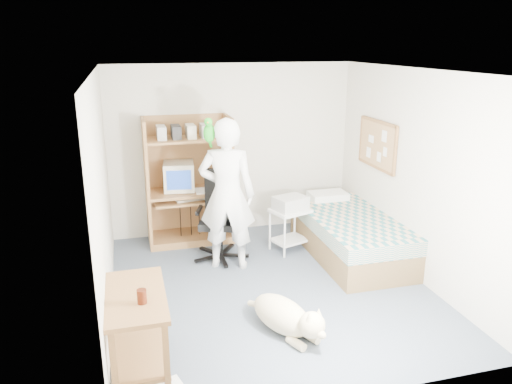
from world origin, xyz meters
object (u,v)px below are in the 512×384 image
dog (286,316)px  printer_cart (290,223)px  computer_hutch (189,186)px  side_desk (137,321)px  person (227,195)px  office_chair (221,227)px  bed (350,235)px

dog → printer_cart: size_ratio=1.75×
computer_hutch → side_desk: 3.08m
side_desk → person: size_ratio=0.52×
printer_cart → dog: bearing=-128.7°
office_chair → printer_cart: 0.96m
person → printer_cart: person is taller
printer_cart → bed: bearing=-46.3°
bed → side_desk: 3.39m
dog → computer_hutch: bearing=77.8°
side_desk → printer_cart: size_ratio=1.67×
office_chair → dog: office_chair is taller
side_desk → dog: size_ratio=0.95×
computer_hutch → printer_cart: bearing=-30.4°
bed → printer_cart: 0.82m
office_chair → dog: bearing=-63.8°
bed → person: (-1.66, 0.10, 0.67)m
person → dog: 1.86m
side_desk → office_chair: size_ratio=0.86×
side_desk → dog: 1.48m
computer_hutch → side_desk: (-0.85, -2.94, -0.33)m
bed → person: bearing=176.5°
bed → office_chair: (-1.69, 0.41, 0.13)m
computer_hutch → bed: computer_hutch is taller
office_chair → person: size_ratio=0.60×
computer_hutch → printer_cart: size_ratio=3.01×
computer_hutch → person: bearing=-71.4°
side_desk → printer_cart: (2.13, 2.19, -0.10)m
side_desk → dog: bearing=9.6°
bed → dog: size_ratio=1.93×
side_desk → office_chair: office_chair is taller
printer_cart → side_desk: bearing=-153.1°
person → side_desk: bearing=76.7°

